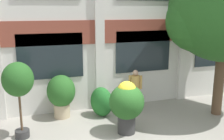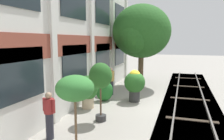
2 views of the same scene
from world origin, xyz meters
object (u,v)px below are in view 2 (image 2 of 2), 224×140
object	(u,v)px
topiary_hedge	(104,91)
resident_watching_tracks	(49,114)
potted_plant_terracotta_small	(75,91)
potted_plant_glazed_jar	(135,83)
broadleaf_tree	(141,33)
potted_plant_fluted_column	(88,89)
potted_plant_low_pan	(101,78)
resident_by_doorway	(111,80)

from	to	relation	value
topiary_hedge	resident_watching_tracks	bearing A→B (deg)	178.23
potted_plant_terracotta_small	resident_watching_tracks	world-z (taller)	potted_plant_terracotta_small
potted_plant_terracotta_small	topiary_hedge	xyz separation A→B (m)	(5.69, 1.23, -1.36)
potted_plant_glazed_jar	resident_watching_tracks	world-z (taller)	potted_plant_glazed_jar
broadleaf_tree	potted_plant_fluted_column	size ratio (longest dim) A/B	3.57
topiary_hedge	potted_plant_low_pan	bearing A→B (deg)	-162.74
potted_plant_glazed_jar	resident_by_doorway	distance (m)	1.95
broadleaf_tree	potted_plant_fluted_column	world-z (taller)	broadleaf_tree
resident_by_doorway	resident_watching_tracks	distance (m)	6.34
potted_plant_fluted_column	potted_plant_terracotta_small	world-z (taller)	potted_plant_terracotta_small
resident_watching_tracks	broadleaf_tree	bearing A→B (deg)	1.88
potted_plant_terracotta_small	resident_watching_tracks	size ratio (longest dim) A/B	1.47
potted_plant_glazed_jar	potted_plant_terracotta_small	bearing A→B (deg)	176.51
topiary_hedge	broadleaf_tree	bearing A→B (deg)	-15.59
potted_plant_low_pan	potted_plant_glazed_jar	size ratio (longest dim) A/B	1.39
potted_plant_glazed_jar	topiary_hedge	world-z (taller)	potted_plant_glazed_jar
potted_plant_low_pan	resident_by_doorway	bearing A→B (deg)	12.73
potted_plant_terracotta_small	potted_plant_low_pan	size ratio (longest dim) A/B	0.98
potted_plant_terracotta_small	potted_plant_glazed_jar	distance (m)	6.15
broadleaf_tree	potted_plant_low_pan	distance (m)	7.41
potted_plant_terracotta_small	topiary_hedge	bearing A→B (deg)	12.16
potted_plant_glazed_jar	resident_by_doorway	bearing A→B (deg)	58.94
resident_by_doorway	resident_watching_tracks	xyz separation A→B (m)	(-6.34, 0.08, -0.03)
potted_plant_fluted_column	topiary_hedge	size ratio (longest dim) A/B	1.45
potted_plant_glazed_jar	resident_watching_tracks	distance (m)	5.62
potted_plant_fluted_column	potted_plant_terracotta_small	bearing A→B (deg)	-159.81
potted_plant_terracotta_small	potted_plant_low_pan	world-z (taller)	potted_plant_low_pan
potted_plant_low_pan	resident_watching_tracks	size ratio (longest dim) A/B	1.50
resident_watching_tracks	potted_plant_fluted_column	bearing A→B (deg)	13.16
resident_by_doorway	resident_watching_tracks	size ratio (longest dim) A/B	1.03
resident_by_doorway	potted_plant_low_pan	bearing A→B (deg)	-53.87
potted_plant_terracotta_small	resident_by_doorway	bearing A→B (deg)	10.39
broadleaf_tree	resident_by_doorway	distance (m)	4.29
potted_plant_glazed_jar	resident_watching_tracks	bearing A→B (deg)	161.86
potted_plant_fluted_column	potted_plant_low_pan	size ratio (longest dim) A/B	0.67
potted_plant_glazed_jar	resident_watching_tracks	xyz separation A→B (m)	(-5.34, 1.75, -0.16)
broadleaf_tree	resident_by_doorway	size ratio (longest dim) A/B	3.46
resident_watching_tracks	potted_plant_low_pan	bearing A→B (deg)	-16.23
broadleaf_tree	potted_plant_low_pan	world-z (taller)	broadleaf_tree
potted_plant_low_pan	resident_watching_tracks	bearing A→B (deg)	153.59
broadleaf_tree	potted_plant_fluted_column	xyz separation A→B (m)	(-5.71, 1.53, -2.89)
potted_plant_fluted_column	resident_watching_tracks	size ratio (longest dim) A/B	1.00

